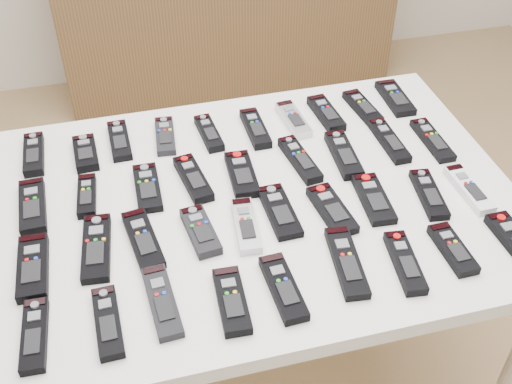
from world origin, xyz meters
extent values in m
plane|color=#9B7F4F|center=(0.00, 0.00, 0.00)|extent=(4.00, 4.00, 0.00)
cube|color=white|center=(-0.13, -0.01, 0.76)|extent=(1.25, 0.88, 0.04)
cylinder|color=beige|center=(0.44, -0.39, 0.37)|extent=(0.04, 0.04, 0.74)
cylinder|color=beige|center=(-0.69, 0.37, 0.37)|extent=(0.04, 0.04, 0.74)
cylinder|color=beige|center=(0.44, 0.37, 0.37)|extent=(0.04, 0.04, 0.74)
cube|color=#543421|center=(0.19, 1.78, 0.41)|extent=(1.62, 0.39, 0.81)
cube|color=black|center=(-0.64, 0.29, 0.79)|extent=(0.05, 0.16, 0.02)
cube|color=black|center=(-0.51, 0.26, 0.79)|extent=(0.06, 0.14, 0.02)
cube|color=black|center=(-0.42, 0.29, 0.79)|extent=(0.05, 0.16, 0.02)
cube|color=black|center=(-0.30, 0.29, 0.79)|extent=(0.06, 0.16, 0.02)
cube|color=black|center=(-0.19, 0.27, 0.79)|extent=(0.06, 0.16, 0.02)
cube|color=black|center=(-0.06, 0.25, 0.79)|extent=(0.05, 0.17, 0.02)
cube|color=#B7B7BC|center=(0.05, 0.27, 0.79)|extent=(0.06, 0.16, 0.02)
cube|color=black|center=(0.15, 0.28, 0.79)|extent=(0.06, 0.17, 0.02)
cube|color=black|center=(0.26, 0.28, 0.79)|extent=(0.07, 0.16, 0.02)
cube|color=black|center=(0.37, 0.30, 0.79)|extent=(0.06, 0.17, 0.02)
cube|color=black|center=(-0.65, 0.08, 0.79)|extent=(0.06, 0.18, 0.02)
cube|color=black|center=(-0.52, 0.09, 0.79)|extent=(0.05, 0.15, 0.02)
cube|color=black|center=(-0.38, 0.08, 0.79)|extent=(0.06, 0.17, 0.02)
cube|color=black|center=(-0.26, 0.09, 0.79)|extent=(0.07, 0.18, 0.02)
cube|color=black|center=(-0.14, 0.07, 0.79)|extent=(0.07, 0.17, 0.02)
cube|color=black|center=(0.01, 0.09, 0.79)|extent=(0.07, 0.19, 0.02)
cube|color=black|center=(0.13, 0.08, 0.79)|extent=(0.06, 0.18, 0.02)
cube|color=black|center=(0.27, 0.11, 0.79)|extent=(0.05, 0.18, 0.02)
cube|color=black|center=(0.38, 0.09, 0.79)|extent=(0.05, 0.18, 0.02)
cube|color=black|center=(-0.64, -0.12, 0.79)|extent=(0.07, 0.18, 0.02)
cube|color=black|center=(-0.51, -0.09, 0.79)|extent=(0.08, 0.20, 0.02)
cube|color=black|center=(-0.41, -0.09, 0.79)|extent=(0.08, 0.19, 0.02)
cube|color=black|center=(-0.28, -0.10, 0.79)|extent=(0.07, 0.16, 0.02)
cube|color=#B7B7BC|center=(-0.18, -0.10, 0.79)|extent=(0.06, 0.17, 0.02)
cube|color=black|center=(-0.09, -0.08, 0.79)|extent=(0.06, 0.18, 0.02)
cube|color=black|center=(0.03, -0.10, 0.79)|extent=(0.08, 0.17, 0.02)
cube|color=black|center=(0.14, -0.09, 0.79)|extent=(0.07, 0.17, 0.02)
cube|color=black|center=(0.27, -0.11, 0.79)|extent=(0.07, 0.17, 0.02)
cube|color=silver|center=(0.37, -0.12, 0.79)|extent=(0.05, 0.17, 0.02)
cube|color=black|center=(-0.64, -0.30, 0.79)|extent=(0.05, 0.17, 0.02)
cube|color=black|center=(-0.50, -0.30, 0.79)|extent=(0.05, 0.17, 0.02)
cube|color=black|center=(-0.39, -0.28, 0.79)|extent=(0.06, 0.19, 0.02)
cube|color=black|center=(-0.26, -0.31, 0.79)|extent=(0.06, 0.17, 0.02)
cube|color=black|center=(-0.15, -0.30, 0.79)|extent=(0.06, 0.18, 0.02)
cube|color=black|center=(0.00, -0.27, 0.79)|extent=(0.08, 0.20, 0.02)
cube|color=black|center=(0.12, -0.30, 0.79)|extent=(0.07, 0.18, 0.02)
cube|color=black|center=(0.24, -0.29, 0.79)|extent=(0.05, 0.15, 0.02)
camera|label=1|loc=(-0.42, -1.12, 1.80)|focal=45.00mm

